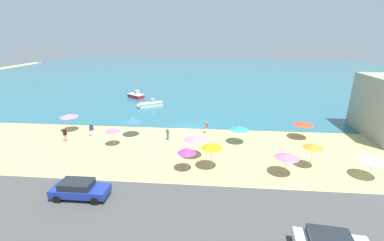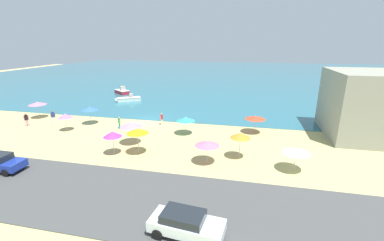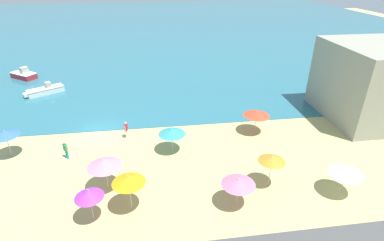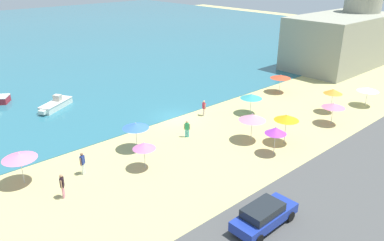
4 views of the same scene
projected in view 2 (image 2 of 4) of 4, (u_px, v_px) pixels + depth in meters
ground_plane at (148, 120)px, 35.99m from camera, size 160.00×160.00×0.00m
sea at (208, 74)px, 87.33m from camera, size 150.00×110.00×0.05m
coastal_road at (57, 189)px, 19.17m from camera, size 80.00×8.00×0.06m
beach_umbrella_0 at (207, 143)px, 22.76m from camera, size 2.20×2.20×2.19m
beach_umbrella_1 at (90, 109)px, 33.77m from camera, size 2.18×2.18×2.41m
beach_umbrella_2 at (37, 103)px, 36.47m from camera, size 2.35×2.35×2.42m
beach_umbrella_3 at (131, 124)px, 27.09m from camera, size 2.36×2.36×2.54m
beach_umbrella_4 at (296, 151)px, 21.34m from camera, size 2.27×2.27×2.13m
beach_umbrella_5 at (138, 131)px, 24.57m from camera, size 2.10×2.10×2.69m
beach_umbrella_6 at (65, 116)px, 31.26m from camera, size 1.75×1.75×2.22m
beach_umbrella_7 at (255, 118)px, 30.42m from camera, size 2.42×2.42×2.20m
beach_umbrella_8 at (112, 134)px, 24.54m from camera, size 1.76×1.76×2.43m
beach_umbrella_9 at (240, 136)px, 23.63m from camera, size 1.89×1.89×2.59m
beach_umbrella_10 at (186, 119)px, 30.08m from camera, size 2.24×2.24×2.18m
bather_0 at (119, 122)px, 32.23m from camera, size 0.43×0.43×1.59m
bather_1 at (53, 116)px, 34.52m from camera, size 0.49×0.38×1.73m
bather_2 at (162, 118)px, 33.80m from camera, size 0.31×0.55×1.61m
bather_3 at (26, 119)px, 33.22m from camera, size 0.38×0.49×1.76m
parked_car_1 at (186, 223)px, 14.34m from camera, size 4.36×2.23×1.44m
skiff_nearshore at (129, 99)px, 47.24m from camera, size 4.46×3.30×1.37m
skiff_offshore at (122, 91)px, 54.08m from camera, size 4.00×3.49×1.63m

